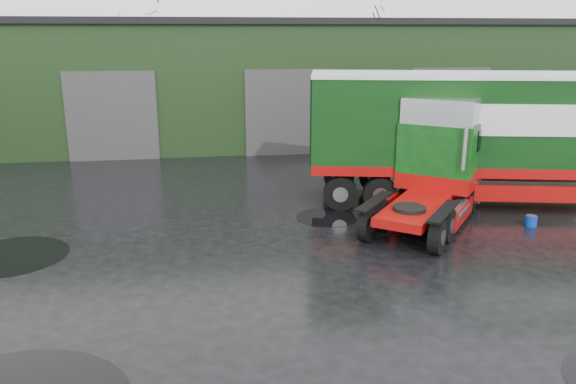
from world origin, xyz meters
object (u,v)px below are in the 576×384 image
(lorry_right, at_px, (506,139))
(tree_back_a, at_px, (142,46))
(tree_back_b, at_px, (360,59))
(hero_tractor, at_px, (426,165))
(wash_bucket, at_px, (531,221))
(warehouse, at_px, (272,78))

(lorry_right, distance_m, tree_back_a, 28.77)
(tree_back_b, bearing_deg, hero_tractor, -101.59)
(wash_bucket, xyz_separation_m, tree_back_a, (-13.70, 27.42, 4.59))
(lorry_right, bearing_deg, tree_back_a, -138.18)
(warehouse, distance_m, lorry_right, 16.18)
(hero_tractor, xyz_separation_m, tree_back_b, (5.50, 26.82, 1.87))
(lorry_right, relative_size, tree_back_b, 2.24)
(tree_back_a, relative_size, tree_back_b, 1.27)
(hero_tractor, distance_m, tree_back_b, 27.44)
(warehouse, relative_size, lorry_right, 1.93)
(hero_tractor, bearing_deg, wash_bucket, 26.92)
(tree_back_b, bearing_deg, warehouse, -128.66)
(lorry_right, xyz_separation_m, tree_back_b, (2.00, 25.00, 1.55))
(warehouse, xyz_separation_m, tree_back_b, (8.00, 10.00, 0.59))
(warehouse, distance_m, tree_back_b, 12.82)
(lorry_right, distance_m, tree_back_b, 25.13)
(tree_back_a, bearing_deg, lorry_right, -60.75)
(lorry_right, bearing_deg, warehouse, -145.63)
(hero_tractor, xyz_separation_m, tree_back_a, (-10.50, 26.82, 2.87))
(wash_bucket, xyz_separation_m, tree_back_b, (2.30, 27.42, 3.59))
(tree_back_a, bearing_deg, warehouse, -51.34)
(hero_tractor, relative_size, tree_back_b, 0.81)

